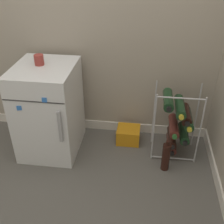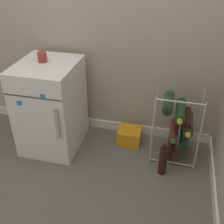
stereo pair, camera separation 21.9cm
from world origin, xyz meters
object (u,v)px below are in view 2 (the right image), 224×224
(mini_fridge, at_px, (51,106))
(wine_rack, at_px, (178,126))
(soda_box, at_px, (130,136))
(fridge_top_cup, at_px, (42,57))
(loose_bottle_floor, at_px, (163,160))

(mini_fridge, distance_m, wine_rack, 1.09)
(mini_fridge, relative_size, soda_box, 3.75)
(fridge_top_cup, height_order, loose_bottle_floor, fridge_top_cup)
(wine_rack, relative_size, fridge_top_cup, 7.76)
(mini_fridge, height_order, soda_box, mini_fridge)
(mini_fridge, xyz_separation_m, soda_box, (0.67, 0.17, -0.32))
(fridge_top_cup, xyz_separation_m, loose_bottle_floor, (1.04, -0.20, -0.69))
(mini_fridge, xyz_separation_m, fridge_top_cup, (-0.04, 0.03, 0.43))
(mini_fridge, bearing_deg, soda_box, 14.00)
(wine_rack, height_order, fridge_top_cup, fridge_top_cup)
(fridge_top_cup, distance_m, loose_bottle_floor, 1.26)
(loose_bottle_floor, bearing_deg, soda_box, 134.69)
(wine_rack, distance_m, soda_box, 0.50)
(mini_fridge, height_order, wine_rack, mini_fridge)
(wine_rack, bearing_deg, mini_fridge, -176.71)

